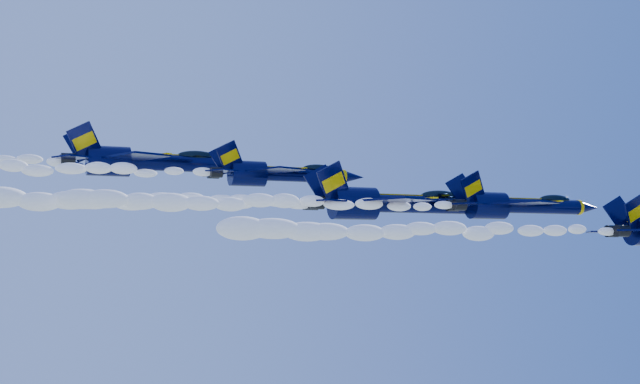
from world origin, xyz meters
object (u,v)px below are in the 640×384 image
object	(u,v)px
jet_third	(392,203)
jet_fifth	(147,161)
jet_second	(517,205)
jet_fourth	(279,174)

from	to	relation	value
jet_third	jet_fifth	distance (m)	26.02
jet_third	jet_fifth	world-z (taller)	jet_fifth
jet_third	jet_fifth	size ratio (longest dim) A/B	0.99
jet_second	jet_fourth	size ratio (longest dim) A/B	1.02
jet_third	jet_fourth	distance (m)	12.42
jet_fifth	jet_second	bearing A→B (deg)	-30.44
jet_fifth	jet_fourth	bearing A→B (deg)	-31.26
jet_second	jet_third	xyz separation A→B (m)	(-11.81, 2.95, 0.12)
jet_third	jet_fifth	xyz separation A→B (m)	(-20.11, 15.81, 4.76)
jet_third	jet_fifth	bearing A→B (deg)	141.84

